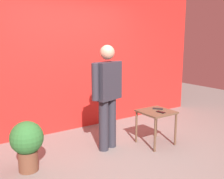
{
  "coord_description": "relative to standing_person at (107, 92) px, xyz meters",
  "views": [
    {
      "loc": [
        -2.15,
        -2.88,
        1.75
      ],
      "look_at": [
        0.15,
        0.55,
        0.94
      ],
      "focal_mm": 41.71,
      "sensor_mm": 36.0,
      "label": 1
    }
  ],
  "objects": [
    {
      "name": "back_wall_red",
      "position": [
        0.0,
        1.2,
        0.54
      ],
      "size": [
        6.05,
        0.12,
        2.93
      ],
      "primitive_type": "cube",
      "color": "red",
      "rests_on": "ground_plane"
    },
    {
      "name": "ground_plane",
      "position": [
        0.0,
        -0.45,
        -0.93
      ],
      "size": [
        12.0,
        12.0,
        0.0
      ],
      "primitive_type": "plane",
      "color": "gray"
    },
    {
      "name": "standing_person",
      "position": [
        0.0,
        0.0,
        0.0
      ],
      "size": [
        0.66,
        0.33,
        1.66
      ],
      "color": "#2D2D38",
      "rests_on": "ground_plane"
    },
    {
      "name": "cell_phone",
      "position": [
        0.77,
        -0.41,
        -0.35
      ],
      "size": [
        0.1,
        0.15,
        0.01
      ],
      "primitive_type": "cube",
      "rotation": [
        0.0,
        0.0,
        0.2
      ],
      "color": "black",
      "rests_on": "side_table"
    },
    {
      "name": "tv_remote",
      "position": [
        0.86,
        -0.24,
        -0.34
      ],
      "size": [
        0.14,
        0.16,
        0.02
      ],
      "primitive_type": "cube",
      "rotation": [
        0.0,
        0.0,
        0.63
      ],
      "color": "black",
      "rests_on": "side_table"
    },
    {
      "name": "side_table",
      "position": [
        0.77,
        -0.3,
        -0.44
      ],
      "size": [
        0.52,
        0.52,
        0.57
      ],
      "color": "brown",
      "rests_on": "ground_plane"
    },
    {
      "name": "potted_plant",
      "position": [
        -1.28,
        -0.02,
        -0.52
      ],
      "size": [
        0.44,
        0.44,
        0.69
      ],
      "color": "brown",
      "rests_on": "ground_plane"
    }
  ]
}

